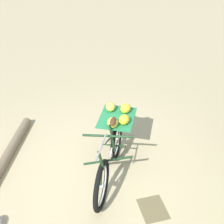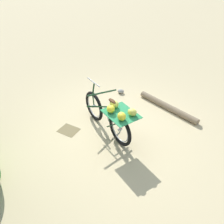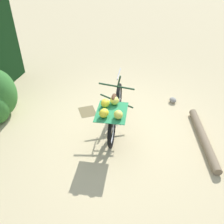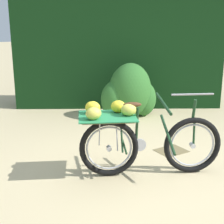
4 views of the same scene
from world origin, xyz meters
name	(u,v)px [view 4 (image 4 of 4)]	position (x,y,z in m)	size (l,w,h in m)	color
ground_plane	(154,173)	(0.00, 0.00, 0.00)	(60.00, 60.00, 0.00)	#C6B284
foliage_hedge	(118,53)	(1.60, 3.31, 1.19)	(4.52, 0.90, 2.38)	black
bicycle	(142,138)	(-0.15, 0.07, 0.48)	(1.72, 1.07, 1.03)	black
shrub_cluster	(129,94)	(1.21, 2.29, 0.48)	(1.14, 0.78, 1.09)	#2D6628
leaf_litter_patch	(171,151)	(0.70, 0.45, 0.00)	(0.44, 0.36, 0.01)	olive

